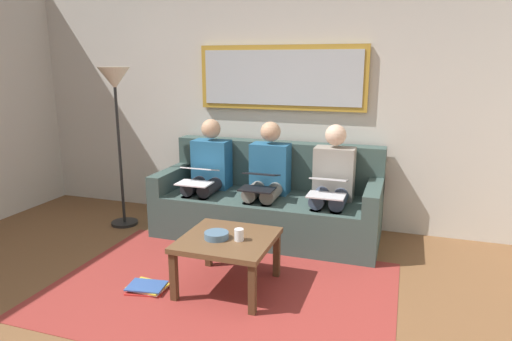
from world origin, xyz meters
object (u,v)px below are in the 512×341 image
Objects in this scene: laptop_black at (259,181)px; laptop_white at (198,175)px; couch at (269,203)px; magazine_stack at (147,287)px; standing_lamp at (116,96)px; person_left at (332,182)px; laptop_silver at (328,186)px; framed_mirror at (281,78)px; bowl at (216,235)px; person_middle at (267,177)px; cup at (239,235)px; coffee_table at (228,244)px; person_right at (208,172)px.

laptop_black is 0.97× the size of laptop_white.
magazine_stack is at bearing 69.90° from couch.
couch is 1.33× the size of standing_lamp.
person_left reaches higher than laptop_silver.
standing_lamp reaches higher than person_left.
framed_mirror is at bearing -90.00° from couch.
framed_mirror reaches higher than person_left.
laptop_black is at bearing -91.81° from bowl.
standing_lamp is (2.19, 0.20, 0.76)m from person_left.
laptop_white is at bearing 47.54° from framed_mirror.
magazine_stack is at bearing 21.16° from bowl.
person_left and person_middle have the same top height.
person_middle is 0.25m from laptop_black.
standing_lamp is at bearing -29.97° from cup.
person_middle is 3.30× the size of laptop_black.
framed_mirror is (0.00, -0.39, 1.24)m from couch.
laptop_silver reaches higher than laptop_black.
laptop_black is (0.64, 0.25, 0.02)m from person_left.
couch is 0.31m from person_middle.
framed_mirror reaches higher than bowl.
coffee_table is 0.60× the size of person_left.
standing_lamp is (1.59, -0.95, 1.01)m from coffee_table.
laptop_white is at bearing 20.76° from person_middle.
standing_lamp is at bearing 7.31° from person_middle.
bowl is 0.53× the size of laptop_black.
person_left is at bearing -130.19° from magazine_stack.
person_middle is at bearing -111.01° from magazine_stack.
person_right is (0.68, -1.15, 0.25)m from coffee_table.
person_right reaches higher than coffee_table.
laptop_silver is 0.64m from laptop_black.
person_left is (-0.64, 0.46, -0.94)m from framed_mirror.
couch reaches higher than laptop_black.
framed_mirror reaches higher than cup.
person_left is at bearing 180.00° from person_middle.
coffee_table is 0.94m from laptop_black.
person_middle is 0.64m from person_right.
person_left is 1.30m from laptop_white.
person_left is at bearing -119.29° from bowl.
couch is 3.21× the size of coffee_table.
laptop_black is at bearing 90.00° from framed_mirror.
person_middle is (-0.03, -1.19, 0.17)m from bowl.
standing_lamp reaches higher than person_middle.
coffee_table is 1.32m from person_left.
laptop_white reaches higher than coffee_table.
couch reaches higher than laptop_silver.
couch is 1.93× the size of person_right.
standing_lamp reaches higher than laptop_silver.
framed_mirror reaches higher than couch.
laptop_black is at bearing 21.07° from person_left.
laptop_white is at bearing -57.33° from bowl.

